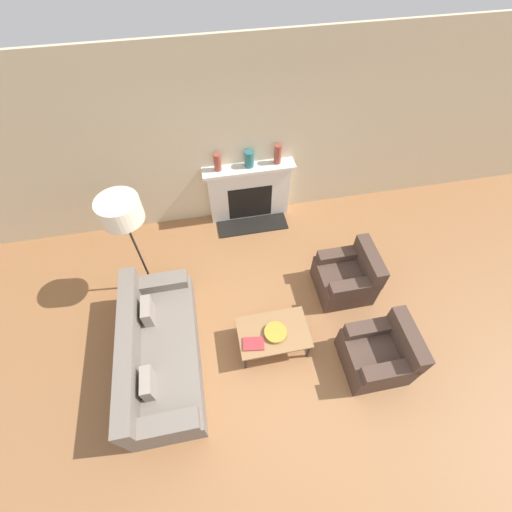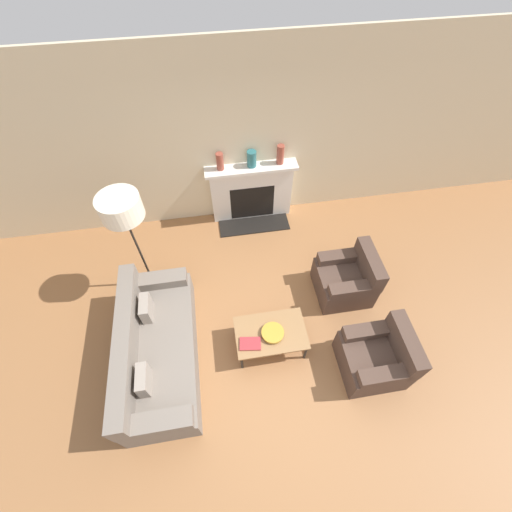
# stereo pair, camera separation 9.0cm
# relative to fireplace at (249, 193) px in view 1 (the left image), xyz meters

# --- Properties ---
(ground_plane) EXTENTS (18.00, 18.00, 0.00)m
(ground_plane) POSITION_rel_fireplace_xyz_m (-0.19, -2.74, -0.52)
(ground_plane) COLOR #99663D
(wall_back) EXTENTS (18.00, 0.06, 2.90)m
(wall_back) POSITION_rel_fireplace_xyz_m (-0.19, 0.14, 0.93)
(wall_back) COLOR beige
(wall_back) RESTS_ON ground_plane
(fireplace) EXTENTS (1.47, 0.59, 1.07)m
(fireplace) POSITION_rel_fireplace_xyz_m (0.00, 0.00, 0.00)
(fireplace) COLOR silver
(fireplace) RESTS_ON ground_plane
(couch) EXTENTS (0.88, 2.05, 0.80)m
(couch) POSITION_rel_fireplace_xyz_m (-1.61, -2.43, -0.22)
(couch) COLOR slate
(couch) RESTS_ON ground_plane
(armchair_near) EXTENTS (0.77, 0.73, 0.80)m
(armchair_near) POSITION_rel_fireplace_xyz_m (1.13, -2.98, -0.22)
(armchair_near) COLOR #4C382D
(armchair_near) RESTS_ON ground_plane
(armchair_far) EXTENTS (0.77, 0.73, 0.80)m
(armchair_far) POSITION_rel_fireplace_xyz_m (1.13, -1.80, -0.22)
(armchair_far) COLOR #4C382D
(armchair_far) RESTS_ON ground_plane
(coffee_table) EXTENTS (0.92, 0.59, 0.38)m
(coffee_table) POSITION_rel_fireplace_xyz_m (-0.13, -2.48, -0.17)
(coffee_table) COLOR olive
(coffee_table) RESTS_ON ground_plane
(bowl) EXTENTS (0.29, 0.29, 0.06)m
(bowl) POSITION_rel_fireplace_xyz_m (-0.11, -2.50, -0.11)
(bowl) COLOR #BC8E2D
(bowl) RESTS_ON coffee_table
(book) EXTENTS (0.29, 0.21, 0.02)m
(book) POSITION_rel_fireplace_xyz_m (-0.41, -2.59, -0.13)
(book) COLOR #9E2D33
(book) RESTS_ON coffee_table
(floor_lamp) EXTENTS (0.51, 0.51, 1.78)m
(floor_lamp) POSITION_rel_fireplace_xyz_m (-1.73, -1.20, 1.01)
(floor_lamp) COLOR black
(floor_lamp) RESTS_ON ground_plane
(mantel_vase_left) EXTENTS (0.11, 0.11, 0.28)m
(mantel_vase_left) POSITION_rel_fireplace_xyz_m (-0.48, 0.01, 0.69)
(mantel_vase_left) COLOR brown
(mantel_vase_left) RESTS_ON fireplace
(mantel_vase_center_left) EXTENTS (0.15, 0.15, 0.26)m
(mantel_vase_center_left) POSITION_rel_fireplace_xyz_m (0.01, 0.01, 0.68)
(mantel_vase_center_left) COLOR #28666B
(mantel_vase_center_left) RESTS_ON fireplace
(mantel_vase_center_right) EXTENTS (0.11, 0.11, 0.32)m
(mantel_vase_center_right) POSITION_rel_fireplace_xyz_m (0.46, 0.01, 0.71)
(mantel_vase_center_right) COLOR brown
(mantel_vase_center_right) RESTS_ON fireplace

